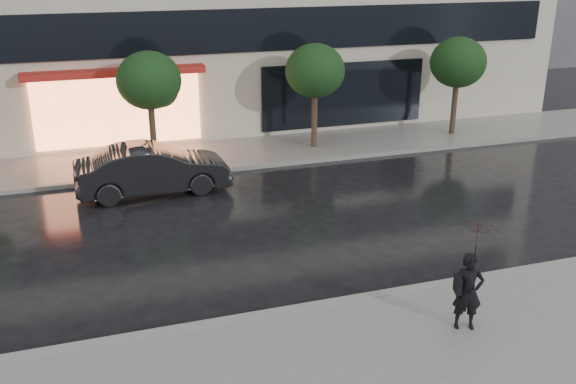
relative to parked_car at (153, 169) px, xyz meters
name	(u,v)px	position (x,y,z in m)	size (l,w,h in m)	color
ground	(342,281)	(3.38, -7.13, -0.77)	(120.00, 120.00, 0.00)	black
sidewalk_near	(410,359)	(3.38, -10.38, -0.71)	(60.00, 4.50, 0.12)	slate
sidewalk_far	(236,153)	(3.38, 3.12, -0.71)	(60.00, 3.50, 0.12)	slate
curb_near	(360,299)	(3.38, -8.13, -0.70)	(60.00, 0.25, 0.14)	gray
curb_far	(248,167)	(3.38, 1.37, -0.70)	(60.00, 0.25, 0.14)	gray
tree_mid_west	(151,82)	(0.44, 2.90, 2.15)	(2.20, 2.20, 3.99)	#33261C
tree_mid_east	(316,73)	(6.44, 2.90, 2.15)	(2.20, 2.20, 3.99)	#33261C
tree_far_east	(459,64)	(12.44, 2.90, 2.15)	(2.20, 2.20, 3.99)	#33261C
parked_car	(153,169)	(0.00, 0.00, 0.00)	(1.64, 4.70, 1.55)	black
pedestrian_with_umbrella	(473,260)	(4.90, -9.85, 0.83)	(1.14, 1.15, 2.25)	black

